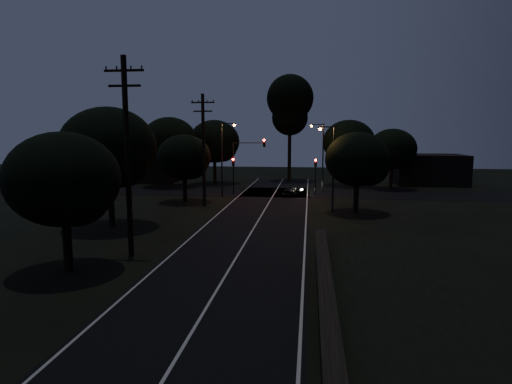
# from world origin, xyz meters

# --- Properties ---
(road_surface) EXTENTS (60.00, 70.00, 0.03)m
(road_surface) POSITION_xyz_m (0.00, 31.12, 0.01)
(road_surface) COLOR black
(road_surface) RESTS_ON ground
(utility_pole_mid) EXTENTS (2.20, 0.30, 11.00)m
(utility_pole_mid) POSITION_xyz_m (-6.00, 15.00, 5.74)
(utility_pole_mid) COLOR black
(utility_pole_mid) RESTS_ON ground
(utility_pole_far) EXTENTS (2.20, 0.30, 10.50)m
(utility_pole_far) POSITION_xyz_m (-6.00, 32.00, 5.48)
(utility_pole_far) COLOR black
(utility_pole_far) RESTS_ON ground
(tree_left_b) EXTENTS (5.48, 5.48, 6.96)m
(tree_left_b) POSITION_xyz_m (-7.81, 11.89, 4.52)
(tree_left_b) COLOR black
(tree_left_b) RESTS_ON ground
(tree_left_c) EXTENTS (6.94, 6.94, 8.77)m
(tree_left_c) POSITION_xyz_m (-10.25, 21.86, 5.67)
(tree_left_c) COLOR black
(tree_left_c) RESTS_ON ground
(tree_left_d) EXTENTS (5.33, 5.33, 6.77)m
(tree_left_d) POSITION_xyz_m (-8.31, 33.89, 4.38)
(tree_left_d) COLOR black
(tree_left_d) RESTS_ON ground
(tree_far_nw) EXTENTS (6.84, 6.84, 8.67)m
(tree_far_nw) POSITION_xyz_m (-8.76, 49.86, 5.61)
(tree_far_nw) COLOR black
(tree_far_nw) RESTS_ON ground
(tree_far_w) EXTENTS (7.01, 7.01, 8.93)m
(tree_far_w) POSITION_xyz_m (-13.75, 45.86, 5.81)
(tree_far_w) COLOR black
(tree_far_w) RESTS_ON ground
(tree_far_ne) EXTENTS (6.81, 6.81, 8.61)m
(tree_far_ne) POSITION_xyz_m (9.24, 49.86, 5.57)
(tree_far_ne) COLOR black
(tree_far_ne) RESTS_ON ground
(tree_far_e) EXTENTS (5.86, 5.86, 7.43)m
(tree_far_e) POSITION_xyz_m (14.21, 46.88, 4.82)
(tree_far_e) COLOR black
(tree_far_e) RESTS_ON ground
(tree_right_a) EXTENTS (5.50, 5.50, 7.00)m
(tree_right_a) POSITION_xyz_m (8.19, 29.89, 4.54)
(tree_right_a) COLOR black
(tree_right_a) RESTS_ON ground
(tall_pine) EXTENTS (6.69, 6.69, 15.20)m
(tall_pine) POSITION_xyz_m (1.00, 55.00, 10.96)
(tall_pine) COLOR black
(tall_pine) RESTS_ON ground
(building_left) EXTENTS (10.00, 8.00, 4.40)m
(building_left) POSITION_xyz_m (-20.00, 52.00, 2.20)
(building_left) COLOR black
(building_left) RESTS_ON ground
(building_right) EXTENTS (9.00, 7.00, 4.00)m
(building_right) POSITION_xyz_m (20.00, 53.00, 2.00)
(building_right) COLOR black
(building_right) RESTS_ON ground
(signal_left) EXTENTS (0.28, 0.35, 4.10)m
(signal_left) POSITION_xyz_m (-4.60, 39.99, 2.84)
(signal_left) COLOR black
(signal_left) RESTS_ON ground
(signal_right) EXTENTS (0.28, 0.35, 4.10)m
(signal_right) POSITION_xyz_m (4.60, 39.99, 2.84)
(signal_right) COLOR black
(signal_right) RESTS_ON ground
(signal_mast) EXTENTS (3.70, 0.35, 6.25)m
(signal_mast) POSITION_xyz_m (-2.91, 39.99, 4.34)
(signal_mast) COLOR black
(signal_mast) RESTS_ON ground
(streetlight_a) EXTENTS (1.66, 0.26, 8.00)m
(streetlight_a) POSITION_xyz_m (-5.31, 38.00, 4.64)
(streetlight_a) COLOR black
(streetlight_a) RESTS_ON ground
(streetlight_b) EXTENTS (1.66, 0.26, 8.00)m
(streetlight_b) POSITION_xyz_m (5.31, 44.00, 4.64)
(streetlight_b) COLOR black
(streetlight_b) RESTS_ON ground
(streetlight_c) EXTENTS (1.46, 0.26, 7.50)m
(streetlight_c) POSITION_xyz_m (5.83, 30.00, 4.35)
(streetlight_c) COLOR black
(streetlight_c) RESTS_ON ground
(car) EXTENTS (2.29, 3.46, 1.09)m
(car) POSITION_xyz_m (2.06, 39.45, 0.55)
(car) COLOR black
(car) RESTS_ON ground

